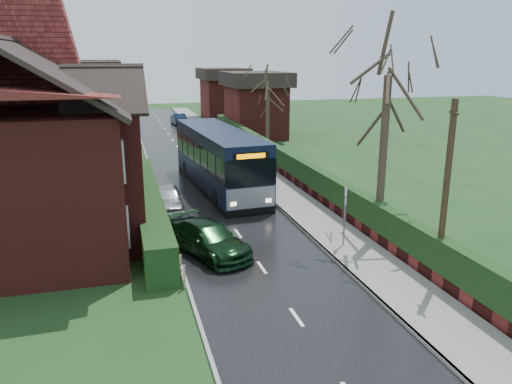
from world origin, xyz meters
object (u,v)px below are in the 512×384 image
object	(u,v)px
bus	(219,160)
bus_stop_sign	(345,209)
car_green	(209,239)
telegraph_pole	(446,194)
brick_house	(35,140)
car_silver	(167,199)

from	to	relation	value
bus	bus_stop_sign	xyz separation A→B (m)	(3.20, -11.28, -0.05)
bus	car_green	size ratio (longest dim) A/B	2.67
bus	telegraph_pole	xyz separation A→B (m)	(5.00, -15.41, 1.56)
brick_house	bus	distance (m)	11.37
bus_stop_sign	car_green	bearing A→B (deg)	-169.04
brick_house	telegraph_pole	world-z (taller)	brick_house
bus_stop_sign	bus	bearing A→B (deg)	125.26
brick_house	bus_stop_sign	world-z (taller)	brick_house
car_silver	bus_stop_sign	bearing A→B (deg)	-45.38
car_silver	car_green	bearing A→B (deg)	-78.63
car_silver	bus_stop_sign	world-z (taller)	bus_stop_sign
brick_house	bus	xyz separation A→B (m)	(9.54, 5.63, -2.55)
brick_house	telegraph_pole	xyz separation A→B (m)	(14.53, -9.78, -0.99)
car_silver	bus_stop_sign	distance (m)	10.10
car_green	telegraph_pole	bearing A→B (deg)	-55.10
bus_stop_sign	telegraph_pole	bearing A→B (deg)	-47.01
bus_stop_sign	car_silver	bearing A→B (deg)	152.05
car_silver	telegraph_pole	distance (m)	14.63
brick_house	car_green	distance (m)	9.27
bus	bus_stop_sign	distance (m)	11.72
bus_stop_sign	brick_house	bearing A→B (deg)	175.53
brick_house	bus	world-z (taller)	brick_house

